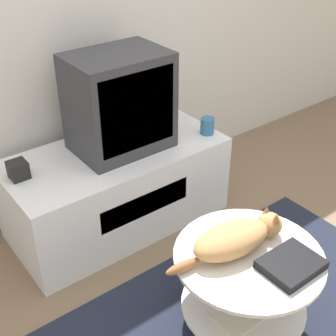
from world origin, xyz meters
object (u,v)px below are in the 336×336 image
object	(u,v)px
dvd_box	(291,264)
cat	(236,238)
speaker	(18,170)
tv	(119,102)

from	to	relation	value
dvd_box	cat	world-z (taller)	cat
dvd_box	cat	size ratio (longest dim) A/B	0.41
speaker	cat	world-z (taller)	speaker
tv	dvd_box	size ratio (longest dim) A/B	2.27
speaker	dvd_box	xyz separation A→B (m)	(0.63, -1.22, -0.07)
speaker	cat	size ratio (longest dim) A/B	0.16
speaker	cat	xyz separation A→B (m)	(0.52, -1.01, -0.03)
tv	cat	size ratio (longest dim) A/B	0.93
tv	cat	bearing A→B (deg)	-93.46
tv	cat	distance (m)	1.00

